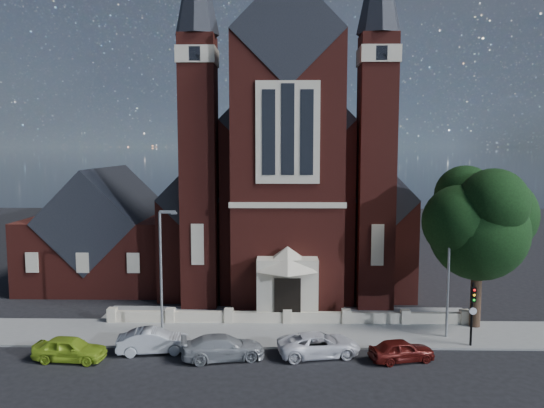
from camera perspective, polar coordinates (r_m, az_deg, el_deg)
The scene contains 15 objects.
ground at distance 45.16m, azimuth 1.55°, elevation -9.28°, with size 120.00×120.00×0.00m, color black.
pavement_strip at distance 35.15m, azimuth 1.70°, elevation -13.84°, with size 60.00×5.00×0.12m, color slate.
forecourt_paving at distance 38.93m, azimuth 1.63°, elevation -11.83°, with size 26.00×3.00×0.14m, color slate.
forecourt_wall at distance 37.03m, azimuth 1.66°, elevation -12.78°, with size 24.00×0.40×0.90m, color beige.
church at distance 51.62m, azimuth 1.51°, elevation 1.89°, with size 20.01×34.90×29.20m.
parish_hall at distance 49.73m, azimuth -17.27°, elevation -3.39°, with size 12.00×12.20×10.24m.
street_tree at distance 36.97m, azimuth 21.65°, elevation -2.15°, with size 6.40×6.60×10.70m.
street_lamp_left at distance 34.20m, azimuth -11.73°, elevation -6.50°, with size 1.16×0.22×8.09m.
street_lamp_right at distance 34.97m, azimuth 18.61°, elevation -6.42°, with size 1.16×0.22×8.09m.
traffic_signal at distance 34.31m, azimuth 20.76°, elevation -10.21°, with size 0.28×0.42×4.00m.
car_lime_van at distance 32.99m, azimuth -20.92°, elevation -14.34°, with size 1.63×4.06×1.38m, color #8EB223.
car_silver_a at distance 32.78m, azimuth -12.59°, elevation -14.19°, with size 1.48×4.23×1.39m, color #B4B9BD.
car_silver_b at distance 31.30m, azimuth -5.28°, elevation -15.10°, with size 1.92×4.72×1.37m, color gray.
car_white_suv at distance 31.75m, azimuth 5.08°, elevation -14.82°, with size 2.20×4.78×1.33m, color white.
car_dark_red at distance 31.78m, azimuth 13.76°, elevation -15.03°, with size 1.48×3.68×1.25m, color #51110E.
Camera 1 is at (-0.39, -28.53, 12.01)m, focal length 35.00 mm.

